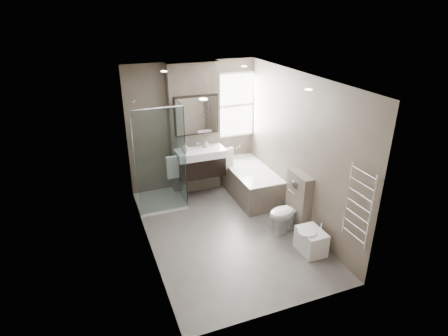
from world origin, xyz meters
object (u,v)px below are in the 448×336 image
bathtub (250,181)px  bidet (311,241)px  toilet (287,212)px  vanity (201,162)px

bathtub → bidet: size_ratio=3.22×
toilet → bidet: size_ratio=1.36×
bathtub → toilet: (0.05, -1.39, 0.02)m
bathtub → toilet: bearing=-88.1°
toilet → vanity: bearing=-161.8°
vanity → bidet: size_ratio=1.91×
bidet → bathtub: bearing=92.5°
bathtub → bidet: 2.08m
bathtub → bidet: bathtub is taller
vanity → toilet: bearing=-60.4°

